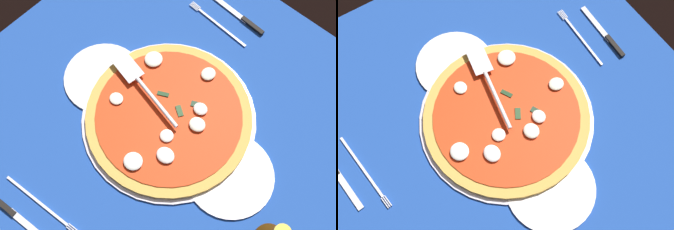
{
  "view_description": "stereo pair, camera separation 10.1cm",
  "coord_description": "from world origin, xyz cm",
  "views": [
    {
      "loc": [
        27.02,
        -27.0,
        94.65
      ],
      "look_at": [
        -0.25,
        2.99,
        2.01
      ],
      "focal_mm": 44.37,
      "sensor_mm": 36.0,
      "label": 1
    },
    {
      "loc": [
        33.59,
        -19.33,
        94.65
      ],
      "look_at": [
        -0.25,
        2.99,
        2.01
      ],
      "focal_mm": 44.37,
      "sensor_mm": 36.0,
      "label": 2
    }
  ],
  "objects": [
    {
      "name": "ground_plane",
      "position": [
        0.0,
        0.0,
        -0.4
      ],
      "size": [
        102.04,
        102.04,
        0.8
      ],
      "primitive_type": "cube",
      "color": "#1C4297"
    },
    {
      "name": "checker_pattern",
      "position": [
        0.0,
        0.0,
        0.05
      ],
      "size": [
        102.04,
        102.04,
        0.1
      ],
      "color": "white",
      "rests_on": "ground_plane"
    },
    {
      "name": "pizza_pan",
      "position": [
        -0.25,
        2.99,
        0.56
      ],
      "size": [
        42.92,
        42.92,
        0.91
      ],
      "primitive_type": "cylinder",
      "color": "silver",
      "rests_on": "ground_plane"
    },
    {
      "name": "dinner_plate_left",
      "position": [
        -20.02,
        -0.01,
        0.6
      ],
      "size": [
        20.22,
        20.22,
        1.0
      ],
      "primitive_type": "cylinder",
      "color": "silver",
      "rests_on": "ground_plane"
    },
    {
      "name": "dinner_plate_right",
      "position": [
        20.22,
        1.79,
        0.6
      ],
      "size": [
        20.74,
        20.74,
        1.0
      ],
      "primitive_type": "cylinder",
      "color": "white",
      "rests_on": "ground_plane"
    },
    {
      "name": "pizza",
      "position": [
        -0.26,
        2.98,
        1.87
      ],
      "size": [
        40.73,
        40.73,
        2.9
      ],
      "color": "gold",
      "rests_on": "pizza_pan"
    },
    {
      "name": "pizza_server",
      "position": [
        -9.27,
        3.92,
        4.27
      ],
      "size": [
        25.09,
        7.53,
        1.0
      ],
      "rotation": [
        0.0,
        0.0,
        2.95
      ],
      "color": "silver",
      "rests_on": "pizza"
    },
    {
      "name": "place_setting_near",
      "position": [
        -8.22,
        -35.05,
        0.46
      ],
      "size": [
        21.52,
        13.29,
        1.4
      ],
      "rotation": [
        0.0,
        0.0,
        0.11
      ],
      "color": "white",
      "rests_on": "ground_plane"
    },
    {
      "name": "place_setting_far",
      "position": [
        -7.01,
        35.8,
        0.46
      ],
      "size": [
        21.16,
        14.59,
        1.4
      ],
      "rotation": [
        0.0,
        0.0,
        3.09
      ],
      "color": "white",
      "rests_on": "ground_plane"
    }
  ]
}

